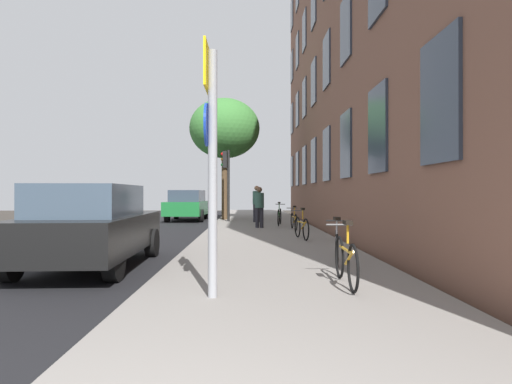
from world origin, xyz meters
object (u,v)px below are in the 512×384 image
object	(u,v)px
bicycle_4	(279,216)
pedestrian_0	(259,204)
bicycle_3	(294,220)
sign_post	(211,149)
tree_near	(225,129)
bicycle_2	(302,227)
car_1	(188,205)
traffic_light	(226,172)
bicycle_0	(346,260)
bicycle_1	(337,245)
pedestrian_1	(257,201)
car_0	(92,225)

from	to	relation	value
bicycle_4	pedestrian_0	bearing A→B (deg)	-124.62
bicycle_3	sign_post	bearing A→B (deg)	-101.88
tree_near	bicycle_2	size ratio (longest dim) A/B	3.96
bicycle_3	car_1	distance (m)	8.76
traffic_light	bicycle_4	world-z (taller)	traffic_light
bicycle_2	car_1	size ratio (longest dim) A/B	0.35
sign_post	bicycle_0	xyz separation A→B (m)	(1.92, 0.71, -1.54)
bicycle_3	tree_near	bearing A→B (deg)	114.42
bicycle_3	bicycle_4	xyz separation A→B (m)	(-0.38, 2.17, 0.04)
bicycle_0	traffic_light	bearing A→B (deg)	99.64
bicycle_0	bicycle_1	world-z (taller)	bicycle_0
bicycle_3	pedestrian_1	size ratio (longest dim) A/B	0.95
tree_near	traffic_light	bearing A→B (deg)	-83.96
tree_near	car_1	bearing A→B (deg)	157.57
tree_near	pedestrian_0	distance (m)	6.87
traffic_light	car_0	bearing A→B (deg)	-99.23
traffic_light	bicycle_4	distance (m)	4.08
car_0	bicycle_2	bearing A→B (deg)	42.38
car_0	car_1	bearing A→B (deg)	90.64
bicycle_0	car_1	xyz separation A→B (m)	(-4.65, 16.95, 0.35)
sign_post	car_0	bearing A→B (deg)	131.55
bicycle_1	bicycle_4	xyz separation A→B (m)	(-0.40, 9.84, 0.04)
bicycle_4	pedestrian_1	world-z (taller)	pedestrian_1
pedestrian_0	pedestrian_1	distance (m)	3.26
bicycle_0	bicycle_1	bearing A→B (deg)	82.01
traffic_light	tree_near	xyz separation A→B (m)	(-0.16, 1.56, 2.32)
pedestrian_0	pedestrian_1	xyz separation A→B (m)	(-0.04, 3.26, 0.06)
sign_post	tree_near	world-z (taller)	tree_near
bicycle_1	pedestrian_1	bearing A→B (deg)	96.33
sign_post	traffic_light	size ratio (longest dim) A/B	0.96
sign_post	bicycle_2	size ratio (longest dim) A/B	2.08
bicycle_0	sign_post	bearing A→B (deg)	-159.64
bicycle_0	pedestrian_0	size ratio (longest dim) A/B	1.07
bicycle_2	bicycle_3	xyz separation A→B (m)	(0.13, 3.30, -0.01)
sign_post	pedestrian_0	world-z (taller)	sign_post
bicycle_3	car_1	size ratio (longest dim) A/B	0.36
bicycle_3	bicycle_0	bearing A→B (deg)	-91.61
bicycle_1	pedestrian_0	bearing A→B (deg)	98.45
sign_post	pedestrian_1	xyz separation A→B (m)	(0.90, 14.58, -0.95)
pedestrian_0	bicycle_4	bearing A→B (deg)	55.38
sign_post	traffic_light	world-z (taller)	traffic_light
bicycle_2	car_0	bearing A→B (deg)	-137.62
bicycle_1	bicycle_3	size ratio (longest dim) A/B	0.96
sign_post	bicycle_0	size ratio (longest dim) A/B	1.93
bicycle_1	car_1	distance (m)	15.70
bicycle_0	bicycle_3	size ratio (longest dim) A/B	1.05
pedestrian_0	traffic_light	bearing A→B (deg)	110.67
bicycle_2	car_0	size ratio (longest dim) A/B	0.35
bicycle_1	pedestrian_1	size ratio (longest dim) A/B	0.91
car_0	car_1	world-z (taller)	same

